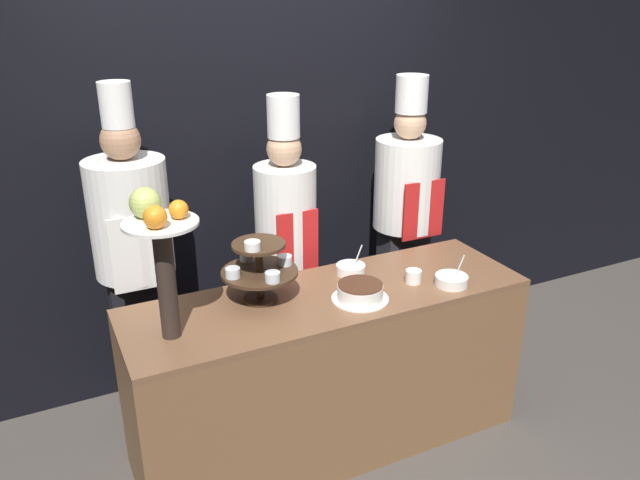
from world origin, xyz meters
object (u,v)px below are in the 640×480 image
at_px(serving_bowl_near, 451,280).
at_px(chef_left, 134,253).
at_px(cup_white, 413,276).
at_px(tiered_stand, 259,267).
at_px(chef_center_right, 405,211).
at_px(chef_center_left, 286,237).
at_px(fruit_pedestal, 160,241).
at_px(serving_bowl_far, 351,269).
at_px(cake_round, 360,292).

height_order(serving_bowl_near, chef_left, chef_left).
bearing_deg(cup_white, tiered_stand, 168.49).
xyz_separation_m(chef_left, chef_center_right, (1.63, 0.00, -0.03)).
bearing_deg(chef_left, chef_center_left, 0.00).
bearing_deg(tiered_stand, serving_bowl_near, -15.97).
height_order(chef_left, chef_center_left, chef_left).
height_order(fruit_pedestal, cup_white, fruit_pedestal).
distance_m(serving_bowl_near, chef_left, 1.61).
height_order(tiered_stand, fruit_pedestal, fruit_pedestal).
bearing_deg(tiered_stand, fruit_pedestal, -164.99).
distance_m(fruit_pedestal, serving_bowl_near, 1.46).
relative_size(serving_bowl_far, chef_center_left, 0.09).
bearing_deg(cake_round, serving_bowl_far, 70.09).
relative_size(fruit_pedestal, chef_center_right, 0.36).
height_order(serving_bowl_far, chef_center_right, chef_center_right).
bearing_deg(tiered_stand, cup_white, -11.51).
distance_m(cake_round, chef_center_right, 1.01).
xyz_separation_m(serving_bowl_far, chef_center_left, (-0.18, 0.43, 0.06)).
bearing_deg(fruit_pedestal, chef_center_right, 21.26).
distance_m(tiered_stand, fruit_pedestal, 0.55).
bearing_deg(cup_white, chef_center_right, 60.07).
distance_m(tiered_stand, serving_bowl_near, 0.97).
relative_size(tiered_stand, cake_round, 1.32).
distance_m(cup_white, serving_bowl_far, 0.33).
height_order(chef_center_left, chef_center_right, chef_center_right).
bearing_deg(tiered_stand, serving_bowl_far, 8.25).
height_order(cake_round, serving_bowl_near, serving_bowl_near).
relative_size(cup_white, chef_center_right, 0.05).
bearing_deg(cake_round, chef_left, 142.52).
distance_m(serving_bowl_far, chef_left, 1.11).
xyz_separation_m(fruit_pedestal, chef_center_right, (1.62, 0.63, -0.32)).
xyz_separation_m(fruit_pedestal, cup_white, (1.24, -0.03, -0.40)).
bearing_deg(chef_center_left, tiered_stand, -124.84).
relative_size(chef_left, chef_center_left, 1.07).
height_order(tiered_stand, serving_bowl_near, tiered_stand).
height_order(fruit_pedestal, chef_center_right, chef_center_right).
bearing_deg(serving_bowl_near, chef_center_right, 73.74).
height_order(tiered_stand, chef_center_left, chef_center_left).
distance_m(cake_round, serving_bowl_near, 0.49).
xyz_separation_m(tiered_stand, cup_white, (0.77, -0.16, -0.14)).
distance_m(fruit_pedestal, chef_left, 0.69).
relative_size(tiered_stand, chef_center_right, 0.20).
distance_m(fruit_pedestal, chef_center_right, 1.76).
bearing_deg(cake_round, serving_bowl_near, -7.44).
bearing_deg(serving_bowl_far, cake_round, -109.91).
xyz_separation_m(fruit_pedestal, chef_center_left, (0.82, 0.63, -0.35)).
relative_size(cake_round, serving_bowl_far, 1.81).
height_order(tiered_stand, serving_bowl_far, tiered_stand).
height_order(serving_bowl_far, chef_center_left, chef_center_left).
distance_m(serving_bowl_near, serving_bowl_far, 0.52).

